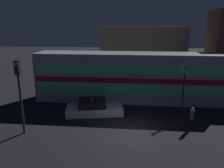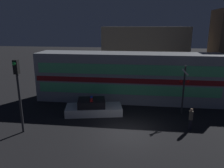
% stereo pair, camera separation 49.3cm
% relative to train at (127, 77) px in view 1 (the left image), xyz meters
% --- Properties ---
extents(ground_plane, '(120.00, 120.00, 0.00)m').
position_rel_train_xyz_m(ground_plane, '(0.39, -6.85, -2.28)').
color(ground_plane, black).
extents(train, '(17.06, 2.99, 4.55)m').
position_rel_train_xyz_m(train, '(0.00, 0.00, 0.00)').
color(train, '#999EA5').
rests_on(train, ground_plane).
extents(police_car, '(4.83, 2.80, 1.33)m').
position_rel_train_xyz_m(police_car, '(-2.56, -3.75, -1.79)').
color(police_car, silver).
rests_on(police_car, ground_plane).
extents(pedestrian, '(0.26, 0.26, 1.57)m').
position_rel_train_xyz_m(pedestrian, '(4.67, -5.78, -1.47)').
color(pedestrian, black).
rests_on(pedestrian, ground_plane).
extents(crossing_signal_near, '(0.83, 0.34, 3.95)m').
position_rel_train_xyz_m(crossing_signal_near, '(4.63, -2.90, -0.00)').
color(crossing_signal_near, '#2D2D33').
rests_on(crossing_signal_near, ground_plane).
extents(traffic_light_corner, '(0.30, 0.46, 4.92)m').
position_rel_train_xyz_m(traffic_light_corner, '(-6.61, -7.54, 0.95)').
color(traffic_light_corner, '#2D2D33').
rests_on(traffic_light_corner, ground_plane).
extents(building_left, '(10.59, 4.27, 6.88)m').
position_rel_train_xyz_m(building_left, '(1.67, 8.51, 1.16)').
color(building_left, '#726656').
rests_on(building_left, ground_plane).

